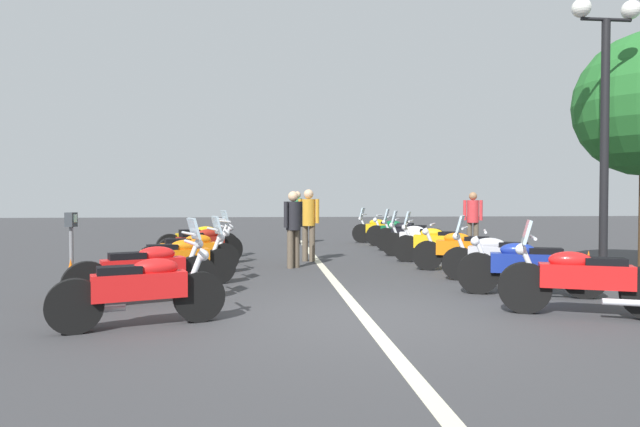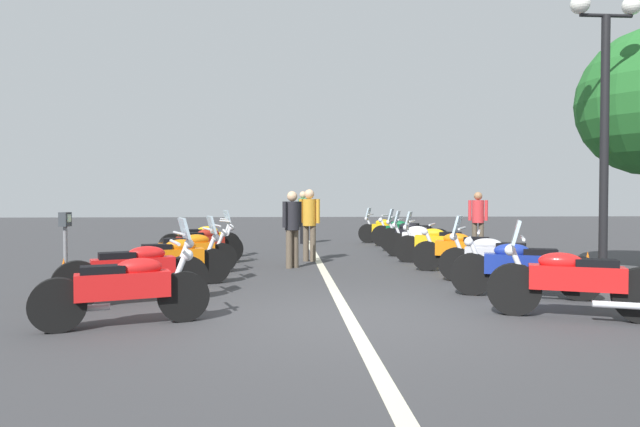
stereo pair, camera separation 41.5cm
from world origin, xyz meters
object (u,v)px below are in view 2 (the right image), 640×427
at_px(traffic_cone_0, 64,279).
at_px(bystander_0, 292,223).
at_px(street_lamp_twin_globe, 605,89).
at_px(motorcycle_left_row_0, 125,288).
at_px(bystander_1, 309,219).
at_px(motorcycle_right_row_4, 439,243).
at_px(motorcycle_left_row_3, 188,252).
at_px(motorcycle_right_row_8, 387,230).
at_px(motorcycle_left_row_1, 136,271).
at_px(motorcycle_left_row_4, 202,245).
at_px(motorcycle_right_row_6, 413,235).
at_px(motorcycle_right_row_0, 573,281).
at_px(motorcycle_right_row_1, 523,267).
at_px(motorcycle_right_row_7, 403,232).
at_px(parking_meter, 65,238).
at_px(bystander_3, 478,217).
at_px(motorcycle_right_row_5, 423,239).
at_px(motorcycle_right_row_3, 464,250).
at_px(bystander_2, 303,213).
at_px(motorcycle_right_row_2, 496,258).
at_px(traffic_cone_1, 588,270).
at_px(motorcycle_left_row_5, 202,240).
at_px(motorcycle_left_row_2, 172,259).

height_order(traffic_cone_0, bystander_0, bystander_0).
bearing_deg(street_lamp_twin_globe, motorcycle_left_row_0, 108.07).
bearing_deg(bystander_1, motorcycle_right_row_4, 101.49).
distance_m(motorcycle_left_row_3, motorcycle_right_row_8, 9.02).
xyz_separation_m(motorcycle_left_row_0, motorcycle_left_row_1, (1.39, 0.25, 0.02)).
distance_m(motorcycle_left_row_4, motorcycle_right_row_6, 6.22).
distance_m(motorcycle_right_row_0, motorcycle_right_row_1, 1.46).
xyz_separation_m(motorcycle_left_row_1, bystander_1, (5.14, -2.70, 0.55)).
bearing_deg(motorcycle_right_row_7, bystander_0, 82.34).
distance_m(motorcycle_left_row_4, traffic_cone_0, 4.34).
relative_size(parking_meter, bystander_0, 0.77).
height_order(motorcycle_right_row_6, motorcycle_right_row_8, motorcycle_right_row_6).
relative_size(motorcycle_right_row_7, bystander_1, 1.11).
bearing_deg(traffic_cone_0, bystander_3, -53.35).
bearing_deg(motorcycle_left_row_3, motorcycle_right_row_0, -57.52).
distance_m(motorcycle_right_row_5, bystander_3, 2.17).
xyz_separation_m(motorcycle_left_row_4, street_lamp_twin_globe, (-3.60, -7.26, 2.89)).
height_order(motorcycle_left_row_1, motorcycle_right_row_0, motorcycle_right_row_0).
bearing_deg(motorcycle_left_row_4, motorcycle_right_row_3, -44.75).
height_order(bystander_0, bystander_2, bystander_2).
height_order(parking_meter, bystander_3, bystander_3).
bearing_deg(motorcycle_left_row_1, parking_meter, 125.27).
bearing_deg(bystander_2, motorcycle_right_row_1, -93.24).
height_order(motorcycle_right_row_2, motorcycle_right_row_7, motorcycle_right_row_2).
bearing_deg(motorcycle_right_row_8, motorcycle_right_row_3, 114.92).
relative_size(motorcycle_right_row_8, traffic_cone_1, 3.19).
relative_size(motorcycle_right_row_8, bystander_0, 1.18).
bearing_deg(motorcycle_left_row_5, bystander_3, -14.38).
bearing_deg(bystander_2, motorcycle_right_row_0, -95.26).
bearing_deg(motorcycle_left_row_2, bystander_0, 27.78).
height_order(motorcycle_left_row_2, motorcycle_right_row_7, motorcycle_left_row_2).
xyz_separation_m(motorcycle_left_row_5, motorcycle_right_row_3, (-2.95, -5.74, -0.02)).
relative_size(motorcycle_right_row_5, bystander_3, 1.16).
height_order(motorcycle_left_row_3, traffic_cone_1, motorcycle_left_row_3).
distance_m(traffic_cone_0, traffic_cone_1, 8.41).
bearing_deg(motorcycle_right_row_8, motorcycle_left_row_5, 61.80).
distance_m(motorcycle_right_row_7, bystander_2, 3.47).
distance_m(traffic_cone_1, bystander_2, 10.42).
distance_m(motorcycle_left_row_2, motorcycle_right_row_1, 5.72).
bearing_deg(motorcycle_right_row_6, motorcycle_right_row_1, 110.93).
xyz_separation_m(traffic_cone_1, bystander_2, (9.37, 4.49, 0.75)).
height_order(motorcycle_left_row_1, parking_meter, parking_meter).
bearing_deg(motorcycle_left_row_1, bystander_3, 18.94).
relative_size(motorcycle_right_row_0, motorcycle_right_row_5, 1.02).
relative_size(motorcycle_right_row_5, street_lamp_twin_globe, 0.40).
bearing_deg(bystander_0, motorcycle_right_row_2, 14.63).
height_order(motorcycle_right_row_1, traffic_cone_0, motorcycle_right_row_1).
relative_size(motorcycle_left_row_0, bystander_1, 1.11).
xyz_separation_m(motorcycle_right_row_2, traffic_cone_1, (-0.53, -1.37, -0.17)).
distance_m(motorcycle_left_row_4, bystander_1, 2.60).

